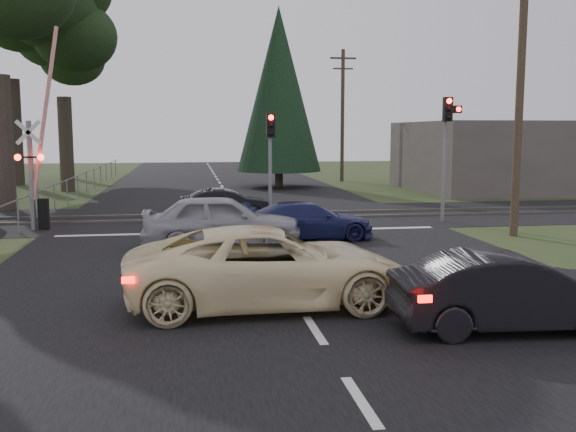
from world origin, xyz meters
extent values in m
plane|color=#2A3E1C|center=(0.00, 0.00, 0.00)|extent=(120.00, 120.00, 0.00)
cube|color=black|center=(0.00, 10.00, 0.01)|extent=(14.00, 100.00, 0.01)
cube|color=black|center=(0.00, 12.00, 0.01)|extent=(120.00, 8.00, 0.01)
cube|color=silver|center=(0.00, 8.20, 0.01)|extent=(13.00, 0.35, 0.00)
cube|color=#59544C|center=(0.00, 11.20, 0.05)|extent=(120.00, 0.12, 0.10)
cube|color=#59544C|center=(0.00, 12.80, 0.05)|extent=(120.00, 0.12, 0.10)
cylinder|color=slate|center=(-7.50, 9.80, 1.90)|extent=(0.18, 0.18, 3.80)
cube|color=white|center=(-7.50, 9.70, 3.40)|extent=(0.88, 0.03, 0.88)
cube|color=white|center=(-7.50, 9.70, 3.40)|extent=(0.88, 0.03, 0.88)
cube|color=black|center=(-7.50, 9.72, 2.55)|extent=(0.90, 0.06, 0.06)
sphere|color=#FF0C07|center=(-7.88, 9.65, 2.55)|extent=(0.22, 0.22, 0.22)
sphere|color=#FF0C07|center=(-7.12, 9.65, 2.55)|extent=(0.22, 0.22, 0.22)
cube|color=black|center=(-7.15, 9.80, 0.55)|extent=(0.35, 0.25, 1.10)
cube|color=red|center=(-6.95, 9.80, 4.00)|extent=(1.16, 0.10, 5.93)
cylinder|color=slate|center=(7.50, 9.60, 1.90)|extent=(0.14, 0.14, 3.80)
cube|color=black|center=(7.50, 9.42, 4.25)|extent=(0.32, 0.24, 0.90)
sphere|color=#FF0C07|center=(7.50, 9.29, 4.55)|extent=(0.20, 0.20, 0.20)
sphere|color=black|center=(7.50, 9.29, 4.25)|extent=(0.18, 0.18, 0.18)
sphere|color=black|center=(7.50, 9.29, 3.95)|extent=(0.18, 0.18, 0.18)
cube|color=black|center=(7.88, 9.42, 4.25)|extent=(0.28, 0.22, 0.28)
sphere|color=#FF0C07|center=(7.88, 9.30, 4.25)|extent=(0.18, 0.18, 0.18)
cylinder|color=slate|center=(1.00, 10.80, 1.60)|extent=(0.14, 0.14, 3.20)
cube|color=black|center=(1.00, 10.62, 3.65)|extent=(0.32, 0.24, 0.90)
sphere|color=#FF0C07|center=(1.00, 10.49, 3.95)|extent=(0.20, 0.20, 0.20)
sphere|color=black|center=(1.00, 10.49, 3.65)|extent=(0.18, 0.18, 0.18)
sphere|color=black|center=(1.00, 10.49, 3.35)|extent=(0.18, 0.18, 0.18)
cylinder|color=#4C3D2D|center=(8.50, 6.00, 4.50)|extent=(0.26, 0.26, 9.00)
cylinder|color=#4C3D2D|center=(8.50, 30.00, 4.50)|extent=(0.26, 0.26, 9.00)
cube|color=#4C3D2D|center=(8.50, 30.00, 8.40)|extent=(1.80, 0.12, 0.12)
cube|color=#4C3D2D|center=(8.50, 30.00, 7.70)|extent=(1.40, 0.10, 0.10)
cylinder|color=#4C3D2D|center=(8.50, 55.00, 4.50)|extent=(0.26, 0.26, 9.00)
cube|color=#4C3D2D|center=(8.50, 55.00, 8.40)|extent=(1.80, 0.12, 0.12)
cube|color=#4C3D2D|center=(8.50, 55.00, 7.70)|extent=(1.40, 0.10, 0.10)
cylinder|color=#473D33|center=(-10.00, 16.00, 2.93)|extent=(0.83, 0.83, 5.85)
cylinder|color=#473D33|center=(-9.00, 25.00, 2.70)|extent=(0.80, 0.80, 5.40)
ellipsoid|color=black|center=(-9.00, 25.00, 9.60)|extent=(6.00, 6.00, 7.20)
cylinder|color=#473D33|center=(-13.00, 30.00, 3.38)|extent=(0.89, 0.89, 6.75)
cylinder|color=#473D33|center=(-11.00, 36.00, 2.70)|extent=(0.80, 0.80, 5.40)
ellipsoid|color=black|center=(-11.00, 36.00, 9.60)|extent=(6.00, 6.00, 7.20)
cylinder|color=#473D33|center=(3.50, 26.00, 1.00)|extent=(0.50, 0.50, 2.00)
cone|color=black|center=(3.50, 26.00, 6.00)|extent=(5.20, 5.20, 10.00)
cube|color=#59514C|center=(18.00, 22.00, 2.00)|extent=(14.00, 10.00, 4.00)
imported|color=#FFEFB6|center=(-0.57, -1.28, 0.78)|extent=(5.68, 2.70, 1.56)
imported|color=black|center=(3.35, -3.50, 0.68)|extent=(4.19, 1.71, 1.35)
imported|color=#9FA1A6|center=(-1.16, 5.30, 0.80)|extent=(4.68, 1.91, 1.59)
imported|color=navy|center=(1.65, 6.31, 0.60)|extent=(4.20, 1.83, 1.20)
imported|color=black|center=(-0.65, 11.62, 0.59)|extent=(3.62, 1.32, 1.19)
camera|label=1|loc=(-2.12, -13.55, 3.41)|focal=40.00mm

